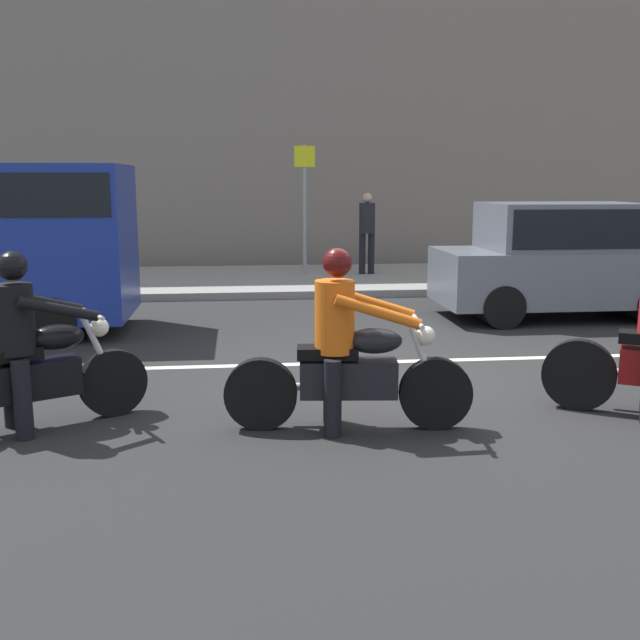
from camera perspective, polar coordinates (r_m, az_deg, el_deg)
name	(u,v)px	position (r m, az deg, el deg)	size (l,w,h in m)	color
ground_plane	(394,382)	(8.02, 5.74, -4.80)	(80.00, 80.00, 0.00)	#252525
sidewalk_slab	(316,279)	(15.78, -0.28, 3.15)	(40.00, 4.40, 0.14)	gray
building_facade	(302,69)	(19.22, -1.41, 18.78)	(40.00, 1.40, 9.70)	slate
lane_marking_stripe	(425,361)	(9.00, 8.08, -3.12)	(18.00, 0.14, 0.01)	silver
motorcycle_with_rider_black_leather	(29,358)	(6.80, -21.48, -2.76)	(1.83, 1.11, 1.56)	black
motorcycle_with_rider_orange_stripe	(347,357)	(6.36, 2.09, -2.89)	(2.15, 0.70, 1.58)	black
parked_hatchback_slate_gray	(560,259)	(12.20, 18.00, 4.50)	(3.79, 1.76, 1.80)	slate
street_sign_post	(305,197)	(16.12, -1.19, 9.47)	(0.44, 0.08, 2.76)	gray
pedestrian_bystander	(367,227)	(16.11, 3.64, 7.17)	(0.34, 0.34, 1.74)	black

